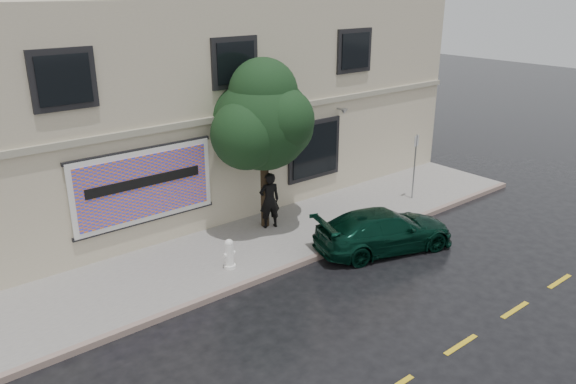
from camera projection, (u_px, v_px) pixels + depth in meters
ground at (347, 283)px, 14.75m from camera, size 90.00×90.00×0.00m
sidewalk at (272, 239)px, 17.09m from camera, size 20.00×3.50×0.15m
curb at (310, 260)px, 15.81m from camera, size 20.00×0.18×0.16m
road_marking at (461, 345)px, 12.20m from camera, size 19.00×0.12×0.01m
building at (173, 99)px, 20.08m from camera, size 20.00×8.12×7.00m
billboard at (144, 186)px, 15.72m from camera, size 4.30×0.16×2.20m
car at (384, 230)px, 16.41m from camera, size 4.56×3.00×1.22m
pedestrian at (269, 200)px, 17.47m from camera, size 0.76×0.61×1.80m
umbrella at (269, 161)px, 17.02m from camera, size 1.24×1.24×0.78m
street_tree at (264, 123)px, 16.73m from camera, size 2.87×2.87×4.78m
fire_hydrant at (229, 254)px, 15.08m from camera, size 0.34×0.32×0.84m
sign_pole at (415, 160)px, 19.67m from camera, size 0.29×0.08×2.35m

